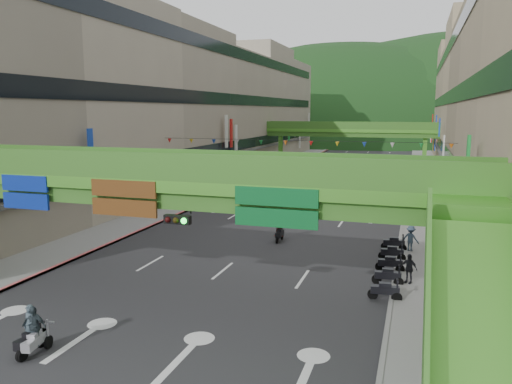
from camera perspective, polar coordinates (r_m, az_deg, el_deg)
name	(u,v)px	position (r m, az deg, el deg)	size (l,w,h in m)	color
ground	(87,382)	(18.27, -18.76, -19.88)	(320.00, 320.00, 0.00)	black
road_slab	(333,181)	(64.00, 8.83, 1.31)	(18.00, 140.00, 0.02)	#28282B
sidewalk_left	(251,177)	(66.59, -0.56, 1.78)	(4.00, 140.00, 0.15)	gray
sidewalk_right	(425,184)	(63.24, 18.72, 0.89)	(4.00, 140.00, 0.15)	gray
curb_left	(265,177)	(66.01, 1.01, 1.72)	(0.20, 140.00, 0.18)	#CC5959
curb_right	(408,183)	(63.23, 17.00, 0.99)	(0.20, 140.00, 0.18)	gray
building_row_left	(196,106)	(68.94, -6.93, 9.79)	(12.80, 95.00, 19.00)	#9E937F
building_row_right	(504,104)	(63.28, 26.44, 8.95)	(12.80, 95.00, 19.00)	gray
overpass_near	(182,199)	(20.42, -8.41, -0.83)	(28.00, 12.27, 7.10)	#4C9E2D
overpass_far	(350,133)	(78.33, 10.69, 6.66)	(28.00, 2.20, 7.10)	#4C9E2D
hill_left	(341,137)	(174.63, 9.72, 6.26)	(168.00, 140.00, 112.00)	#1C4419
hill_right	(462,136)	(193.42, 22.47, 5.97)	(208.00, 176.00, 128.00)	#1C4419
bunting_string	(298,143)	(43.85, 4.84, 5.58)	(26.00, 0.36, 0.47)	black
scooter_rider_near	(31,332)	(20.40, -24.35, -14.38)	(0.63, 1.60, 1.87)	black
scooter_rider_mid	(280,226)	(33.73, 2.73, -3.96)	(0.84, 1.60, 2.02)	black
scooter_rider_left	(34,331)	(20.27, -24.00, -14.35)	(0.93, 1.59, 1.84)	gray
scooter_rider_far	(303,178)	(57.29, 5.38, 1.59)	(1.02, 1.58, 2.22)	#850F00
parked_scooter_row	(390,263)	(28.48, 15.08, -7.85)	(1.60, 9.39, 1.08)	black
car_silver	(270,178)	(60.78, 1.66, 1.56)	(1.29, 3.70, 1.22)	silver
car_yellow	(348,179)	(60.35, 10.43, 1.51)	(1.82, 4.53, 1.54)	gold
pedestrian_red	(425,209)	(42.52, 18.72, -1.84)	(0.90, 0.70, 1.85)	#BC214D
pedestrian_dark	(409,271)	(26.58, 17.05, -8.66)	(0.88, 0.37, 1.51)	#23242B
pedestrian_blue	(411,241)	(32.50, 17.25, -5.33)	(0.74, 0.48, 1.59)	#2F3F50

